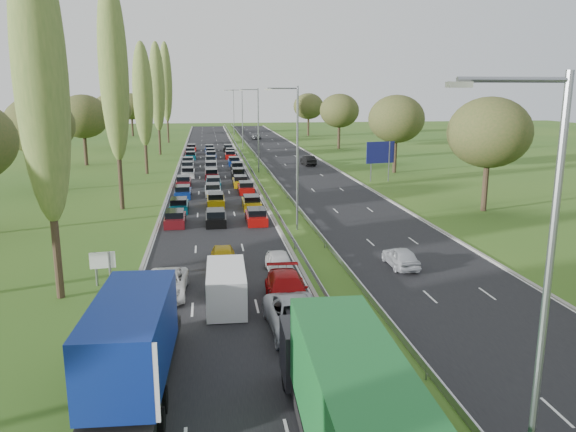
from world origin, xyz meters
TOP-DOWN VIEW (x-y plane):
  - ground at (4.50, 80.00)m, footprint 260.00×260.00m
  - near_carriageway at (-2.25, 82.50)m, footprint 10.50×215.00m
  - far_carriageway at (11.25, 82.50)m, footprint 10.50×215.00m
  - central_reservation at (4.50, 82.50)m, footprint 2.36×215.00m
  - lamp_columns at (4.50, 78.00)m, footprint 0.18×140.18m
  - poplar_row at (-11.50, 68.17)m, footprint 2.80×127.80m
  - woodland_left at (-22.00, 62.63)m, footprint 8.00×166.00m
  - woodland_right at (24.00, 66.67)m, footprint 8.00×153.00m
  - traffic_queue_fill at (-2.28, 77.35)m, footprint 9.10×67.89m
  - near_car_2 at (-5.51, 28.40)m, footprint 2.52×5.13m
  - near_car_8 at (-2.10, 33.22)m, footprint 1.76×4.20m
  - near_car_9 at (1.27, 22.30)m, footprint 1.47×4.08m
  - near_car_10 at (1.12, 22.27)m, footprint 2.93×5.90m
  - near_car_11 at (1.20, 26.24)m, footprint 2.44×5.57m
  - near_car_12 at (1.48, 31.35)m, footprint 1.68×4.16m
  - far_car_0 at (9.71, 31.66)m, footprint 1.66×4.07m
  - far_car_1 at (13.07, 84.87)m, footprint 1.96×4.75m
  - far_car_2 at (9.36, 136.06)m, footprint 2.35×4.81m
  - blue_lorry at (-5.97, 18.07)m, footprint 2.65×9.54m
  - green_lorry at (1.03, 10.78)m, footprint 2.66×14.35m
  - white_van_front at (-2.12, 26.54)m, footprint 1.80×4.60m
  - white_van_rear at (-2.14, 26.59)m, footprint 2.08×5.31m
  - info_sign at (-9.40, 30.77)m, footprint 1.50×0.26m
  - direction_sign at (19.40, 67.39)m, footprint 3.95×0.86m

SIDE VIEW (x-z plane):
  - ground at x=4.50m, z-range 0.00..0.00m
  - near_carriageway at x=-2.25m, z-range -0.02..0.02m
  - far_carriageway at x=11.25m, z-range -0.02..0.02m
  - traffic_queue_fill at x=-2.28m, z-range 0.04..0.84m
  - central_reservation at x=4.50m, z-range 0.39..0.71m
  - far_car_2 at x=9.36m, z-range 0.02..1.34m
  - near_car_9 at x=1.27m, z-range 0.02..1.36m
  - far_car_0 at x=9.71m, z-range 0.02..1.40m
  - near_car_2 at x=-5.51m, z-range 0.02..1.42m
  - near_car_12 at x=1.48m, z-range 0.02..1.44m
  - near_car_8 at x=-2.10m, z-range 0.02..1.44m
  - far_car_1 at x=13.07m, z-range 0.02..1.55m
  - near_car_11 at x=1.20m, z-range 0.02..1.61m
  - near_car_10 at x=1.12m, z-range 0.02..1.63m
  - white_van_front at x=-2.12m, z-range 0.03..1.87m
  - white_van_rear at x=-2.14m, z-range 0.03..2.16m
  - info_sign at x=-9.40m, z-range 0.32..2.42m
  - blue_lorry at x=-5.97m, z-range 0.07..4.09m
  - green_lorry at x=1.03m, z-range 0.15..4.40m
  - direction_sign at x=19.40m, z-range 0.97..6.17m
  - lamp_columns at x=4.50m, z-range 0.00..12.00m
  - woodland_right at x=24.00m, z-range 2.13..13.23m
  - woodland_left at x=-22.00m, z-range 2.13..13.23m
  - poplar_row at x=-11.50m, z-range 1.17..23.61m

